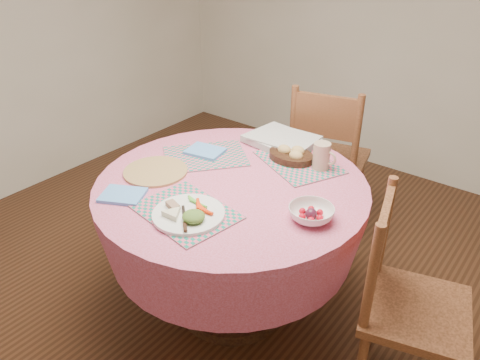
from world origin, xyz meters
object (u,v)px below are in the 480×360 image
Objects in this scene: chair_right at (404,299)px; dinner_plate at (189,213)px; dining_table at (232,218)px; latte_mug at (322,156)px; fruit_bowl at (311,214)px; bread_bowl at (291,154)px; wicker_trivet at (156,171)px; chair_back at (327,156)px.

chair_right is 3.13× the size of dinner_plate.
chair_right is (0.83, 0.07, -0.08)m from dining_table.
chair_right reaches higher than dining_table.
latte_mug is (-0.57, 0.29, 0.34)m from chair_right.
dinner_plate is at bearing -107.13° from latte_mug.
chair_right is 3.81× the size of fruit_bowl.
chair_right is at bearing 15.19° from fruit_bowl.
wicker_trivet is at bearing -131.21° from bread_bowl.
dining_table is 4.26× the size of dinner_plate.
chair_right is at bearing 4.81° from dining_table.
chair_back is at bearing 92.26° from dinner_plate.
dinner_plate is (0.05, -1.27, 0.26)m from chair_back.
latte_mug is (0.21, 0.69, 0.05)m from dinner_plate.
dining_table is 5.18× the size of fruit_bowl.
fruit_bowl is at bearing -65.81° from latte_mug.
bread_bowl is at bearing 53.45° from chair_right.
dinner_plate is 1.22× the size of fruit_bowl.
dining_table is 0.49m from fruit_bowl.
fruit_bowl is at bearing 89.77° from chair_right.
latte_mug is at bearing 100.06° from chair_back.
fruit_bowl is (0.18, -0.40, -0.04)m from latte_mug.
wicker_trivet is (-1.16, -0.22, 0.28)m from chair_right.
fruit_bowl is (0.39, 0.29, 0.01)m from dinner_plate.
bread_bowl reaches higher than dining_table.
dinner_plate is at bearing -25.02° from wicker_trivet.
dining_table is 5.39× the size of bread_bowl.
dining_table is 0.52m from latte_mug.
chair_back is 0.66m from bread_bowl.
chair_right is at bearing 26.84° from dinner_plate.
latte_mug reaches higher than bread_bowl.
bread_bowl is 1.79× the size of latte_mug.
dining_table is at bearing 23.21° from wicker_trivet.
chair_back reaches higher than wicker_trivet.
fruit_bowl is at bearing -4.80° from dining_table.
fruit_bowl is (0.43, -0.04, 0.22)m from dining_table.
wicker_trivet is at bearing -139.65° from latte_mug.
chair_back is 3.35× the size of dinner_plate.
chair_back is 4.24× the size of bread_bowl.
dining_table is 0.42m from wicker_trivet.
wicker_trivet is 0.78m from fruit_bowl.
chair_back is at bearing 28.20° from chair_right.
dining_table is 4.13× the size of wicker_trivet.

